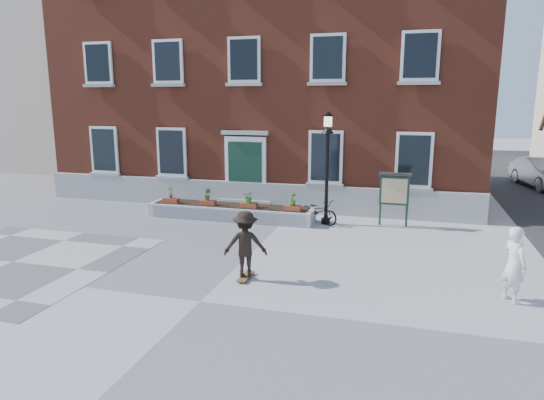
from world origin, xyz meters
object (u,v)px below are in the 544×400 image
(skateboarder, at_px, (245,244))
(bystander, at_px, (514,264))
(lamp_post, at_px, (327,152))
(notice_board, at_px, (394,190))
(bicycle, at_px, (318,211))
(parked_car, at_px, (543,173))

(skateboarder, bearing_deg, bystander, 3.03)
(lamp_post, distance_m, notice_board, 2.66)
(bystander, bearing_deg, notice_board, -7.99)
(bystander, distance_m, skateboarder, 6.05)
(bicycle, bearing_deg, bystander, -107.58)
(bystander, bearing_deg, lamp_post, 9.42)
(lamp_post, relative_size, skateboarder, 2.29)
(parked_car, xyz_separation_m, skateboarder, (-10.15, -15.91, 0.16))
(parked_car, bearing_deg, skateboarder, -135.29)
(bystander, height_order, lamp_post, lamp_post)
(parked_car, xyz_separation_m, notice_board, (-6.86, -9.68, 0.53))
(parked_car, bearing_deg, lamp_post, -145.10)
(bicycle, height_order, bystander, bystander)
(bystander, xyz_separation_m, skateboarder, (-6.04, -0.32, 0.04))
(bystander, relative_size, notice_board, 0.91)
(bicycle, relative_size, lamp_post, 0.42)
(skateboarder, bearing_deg, lamp_post, 80.40)
(lamp_post, relative_size, notice_board, 2.10)
(bicycle, height_order, lamp_post, lamp_post)
(bicycle, distance_m, bystander, 7.72)
(lamp_post, bearing_deg, bystander, -47.64)
(bystander, height_order, skateboarder, skateboarder)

